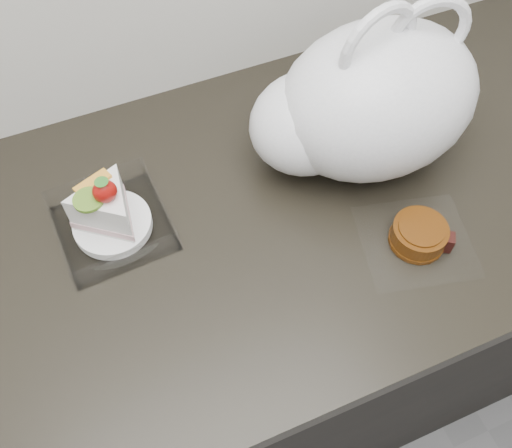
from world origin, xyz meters
The scene contains 4 objects.
counter centered at (0.00, 1.69, 0.45)m, with size 2.04×0.64×0.90m.
cake_tray centered at (-0.09, 1.75, 0.93)m, with size 0.17×0.17×0.13m.
mooncake_wrap centered at (0.32, 1.54, 0.92)m, with size 0.20×0.19×0.04m.
plastic_bag centered at (0.31, 1.74, 1.02)m, with size 0.36×0.25×0.29m.
Camera 1 is at (-0.08, 1.22, 1.63)m, focal length 40.00 mm.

